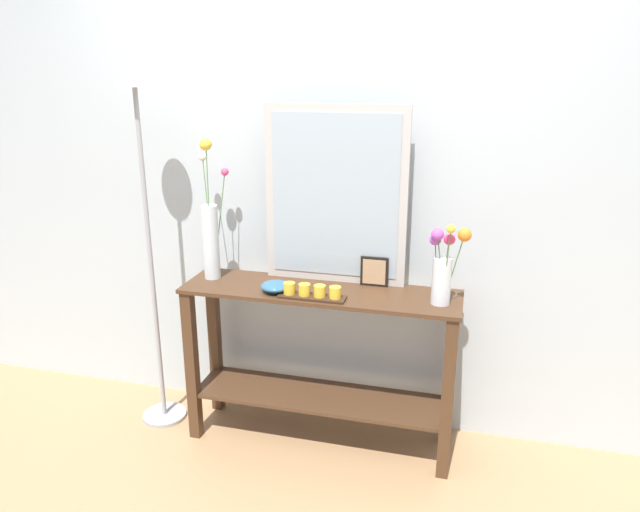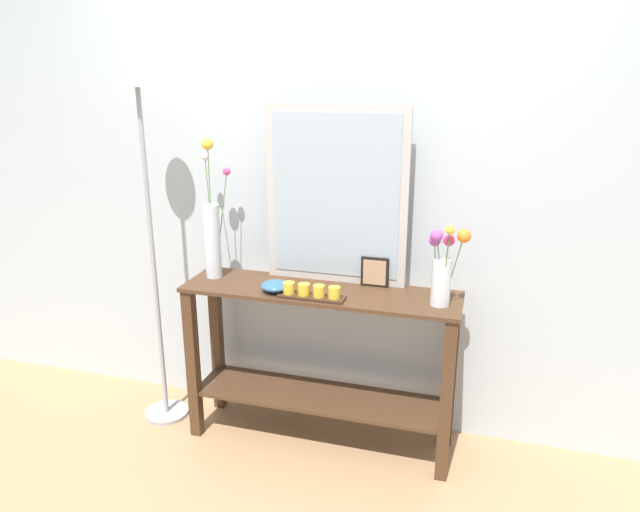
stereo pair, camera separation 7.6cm
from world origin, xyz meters
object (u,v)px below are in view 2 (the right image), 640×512
at_px(vase_right, 443,269).
at_px(candle_tray, 311,292).
at_px(console_table, 320,350).
at_px(tall_vase_left, 212,231).
at_px(mirror_leaning, 336,196).
at_px(floor_lamp, 147,193).
at_px(decorative_bowl, 276,286).
at_px(picture_frame_small, 375,272).

distance_m(vase_right, candle_tray, 0.61).
height_order(console_table, tall_vase_left, tall_vase_left).
xyz_separation_m(console_table, mirror_leaning, (0.04, 0.15, 0.76)).
bearing_deg(floor_lamp, console_table, 1.63).
relative_size(mirror_leaning, tall_vase_left, 1.23).
bearing_deg(vase_right, tall_vase_left, 176.18).
bearing_deg(console_table, vase_right, -3.93).
bearing_deg(candle_tray, vase_right, 7.34).
xyz_separation_m(decorative_bowl, floor_lamp, (-0.70, 0.06, 0.40)).
relative_size(vase_right, candle_tray, 1.23).
bearing_deg(decorative_bowl, mirror_leaning, 44.11).
bearing_deg(picture_frame_small, tall_vase_left, -174.24).
xyz_separation_m(mirror_leaning, tall_vase_left, (-0.62, -0.11, -0.19)).
bearing_deg(mirror_leaning, candle_tray, -99.86).
height_order(console_table, picture_frame_small, picture_frame_small).
xyz_separation_m(picture_frame_small, decorative_bowl, (-0.44, -0.20, -0.05)).
distance_m(vase_right, decorative_bowl, 0.80).
bearing_deg(decorative_bowl, console_table, 22.30).
height_order(mirror_leaning, vase_right, mirror_leaning).
bearing_deg(tall_vase_left, console_table, -3.71).
relative_size(mirror_leaning, candle_tray, 2.75).
relative_size(candle_tray, decorative_bowl, 2.21).
distance_m(picture_frame_small, floor_lamp, 1.21).
distance_m(mirror_leaning, vase_right, 0.63).
xyz_separation_m(mirror_leaning, vase_right, (0.54, -0.19, -0.26)).
relative_size(tall_vase_left, candle_tray, 2.23).
relative_size(tall_vase_left, picture_frame_small, 4.75).
height_order(console_table, decorative_bowl, decorative_bowl).
bearing_deg(candle_tray, tall_vase_left, 164.96).
bearing_deg(picture_frame_small, vase_right, -25.48).
relative_size(vase_right, picture_frame_small, 2.61).
bearing_deg(decorative_bowl, vase_right, 3.05).
bearing_deg(floor_lamp, candle_tray, -5.82).
distance_m(console_table, tall_vase_left, 0.81).
relative_size(picture_frame_small, floor_lamp, 0.08).
relative_size(decorative_bowl, floor_lamp, 0.08).
relative_size(console_table, mirror_leaning, 1.56).
height_order(vase_right, floor_lamp, floor_lamp).
distance_m(candle_tray, decorative_bowl, 0.19).
bearing_deg(mirror_leaning, picture_frame_small, -7.52).
height_order(mirror_leaning, candle_tray, mirror_leaning).
bearing_deg(decorative_bowl, floor_lamp, 175.38).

